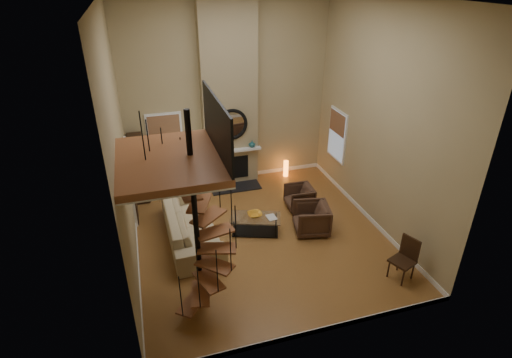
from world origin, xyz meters
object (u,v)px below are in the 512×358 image
object	(u,v)px
armchair_near	(302,197)
armchair_far	(314,219)
coffee_table	(255,223)
accent_lamp	(286,169)
sofa	(190,224)
hutch	(139,168)
floor_lamp	(191,161)
side_chair	(405,257)

from	to	relation	value
armchair_near	armchair_far	size ratio (longest dim) A/B	0.84
coffee_table	accent_lamp	size ratio (longest dim) A/B	2.53
sofa	coffee_table	bearing A→B (deg)	-99.94
armchair_far	accent_lamp	bearing A→B (deg)	-175.20
hutch	sofa	bearing A→B (deg)	-65.92
armchair_near	coffee_table	xyz separation A→B (m)	(-1.56, -0.75, -0.07)
armchair_far	coffee_table	bearing A→B (deg)	-91.70
floor_lamp	armchair_far	bearing A→B (deg)	-36.96
accent_lamp	coffee_table	bearing A→B (deg)	-123.88
armchair_near	coffee_table	bearing A→B (deg)	-61.61
coffee_table	side_chair	distance (m)	3.61
armchair_far	coffee_table	xyz separation A→B (m)	(-1.46, 0.35, -0.07)
hutch	side_chair	distance (m)	7.36
armchair_far	accent_lamp	xyz separation A→B (m)	(0.38, 3.08, -0.10)
coffee_table	sofa	bearing A→B (deg)	171.38
hutch	side_chair	size ratio (longest dim) A/B	1.92
coffee_table	side_chair	xyz separation A→B (m)	(2.60, -2.50, 0.24)
armchair_far	floor_lamp	bearing A→B (deg)	-115.17
coffee_table	side_chair	world-z (taller)	side_chair
hutch	coffee_table	distance (m)	3.80
coffee_table	accent_lamp	world-z (taller)	accent_lamp
hutch	armchair_near	xyz separation A→B (m)	(4.22, -1.88, -0.60)
armchair_near	coffee_table	size ratio (longest dim) A/B	0.52
coffee_table	hutch	bearing A→B (deg)	135.36
armchair_far	accent_lamp	distance (m)	3.11
accent_lamp	side_chair	xyz separation A→B (m)	(0.76, -5.23, 0.28)
sofa	side_chair	distance (m)	5.01
hutch	sofa	xyz separation A→B (m)	(1.07, -2.39, -0.55)
sofa	armchair_near	xyz separation A→B (m)	(3.15, 0.51, -0.04)
sofa	armchair_far	bearing A→B (deg)	-102.29
accent_lamp	armchair_far	bearing A→B (deg)	-97.00
coffee_table	floor_lamp	bearing A→B (deg)	126.88
armchair_far	accent_lamp	world-z (taller)	armchair_far
armchair_near	side_chair	bearing A→B (deg)	20.31
hutch	accent_lamp	xyz separation A→B (m)	(4.50, 0.10, -0.70)
hutch	accent_lamp	distance (m)	4.55
side_chair	hutch	bearing A→B (deg)	135.72
accent_lamp	floor_lamp	bearing A→B (deg)	-161.95
hutch	accent_lamp	size ratio (longest dim) A/B	3.40
hutch	coffee_table	size ratio (longest dim) A/B	1.34
floor_lamp	side_chair	distance (m)	5.80
hutch	armchair_far	distance (m)	5.12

